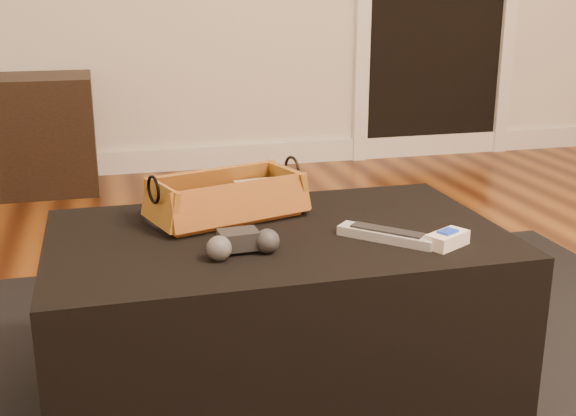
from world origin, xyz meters
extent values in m
cube|color=white|center=(0.00, 2.73, 0.06)|extent=(5.00, 0.04, 0.12)
cube|color=black|center=(-0.22, 0.30, 0.01)|extent=(2.60, 2.00, 0.01)
cube|color=black|center=(-0.22, 0.35, 0.22)|extent=(1.00, 0.60, 0.42)
cube|color=black|center=(-0.32, 0.47, 0.45)|extent=(0.19, 0.11, 0.02)
cube|color=tan|center=(-0.23, 0.54, 0.47)|extent=(0.11, 0.08, 0.05)
cube|color=#A65A25|center=(-0.31, 0.48, 0.44)|extent=(0.35, 0.23, 0.01)
cube|color=#9A6822|center=(-0.33, 0.56, 0.49)|extent=(0.34, 0.13, 0.09)
cube|color=#B16B28|center=(-0.29, 0.41, 0.49)|extent=(0.34, 0.13, 0.09)
cube|color=#A27124|center=(-0.15, 0.53, 0.49)|extent=(0.08, 0.17, 0.09)
cube|color=olive|center=(-0.47, 0.44, 0.49)|extent=(0.08, 0.17, 0.09)
torus|color=black|center=(-0.14, 0.54, 0.53)|extent=(0.03, 0.06, 0.07)
torus|color=black|center=(-0.48, 0.43, 0.53)|extent=(0.03, 0.06, 0.07)
cube|color=black|center=(-0.33, 0.25, 0.46)|extent=(0.08, 0.06, 0.04)
sphere|color=#424245|center=(-0.38, 0.21, 0.46)|extent=(0.06, 0.06, 0.05)
sphere|color=#28282B|center=(-0.27, 0.23, 0.46)|extent=(0.06, 0.06, 0.05)
cube|color=#B7B9BF|center=(-0.01, 0.24, 0.44)|extent=(0.19, 0.19, 0.02)
cube|color=black|center=(-0.01, 0.24, 0.45)|extent=(0.14, 0.14, 0.00)
cube|color=silver|center=(0.10, 0.17, 0.45)|extent=(0.11, 0.09, 0.03)
cube|color=blue|center=(0.10, 0.17, 0.46)|extent=(0.05, 0.04, 0.01)
camera|label=1|loc=(-0.59, -1.12, 0.95)|focal=45.00mm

